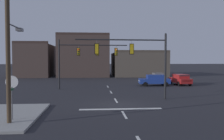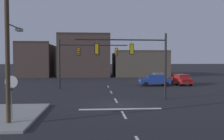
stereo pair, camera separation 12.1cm
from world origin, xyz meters
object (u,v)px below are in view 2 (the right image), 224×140
object	(u,v)px
car_lot_farside	(181,79)
utility_pole	(8,35)
signal_mast_far_side	(83,55)
car_lot_middle	(159,78)
stop_sign	(11,87)
signal_mast_near_side	(138,55)
car_lot_nearside	(155,80)

from	to	relation	value
car_lot_farside	utility_pole	world-z (taller)	utility_pole
signal_mast_far_side	utility_pole	size ratio (longest dim) A/B	0.93
signal_mast_far_side	car_lot_middle	bearing A→B (deg)	31.82
stop_sign	utility_pole	size ratio (longest dim) A/B	0.29
signal_mast_far_side	car_lot_farside	distance (m)	15.33
signal_mast_near_side	utility_pole	world-z (taller)	utility_pole
stop_sign	car_lot_middle	world-z (taller)	stop_sign
car_lot_nearside	utility_pole	distance (m)	25.16
signal_mast_near_side	car_lot_nearside	size ratio (longest dim) A/B	1.91
stop_sign	car_lot_middle	size ratio (longest dim) A/B	0.63
car_lot_nearside	car_lot_middle	world-z (taller)	same
car_lot_nearside	car_lot_middle	bearing A→B (deg)	68.54
stop_sign	car_lot_middle	bearing A→B (deg)	57.37
signal_mast_near_side	signal_mast_far_side	bearing A→B (deg)	121.10
car_lot_middle	car_lot_farside	world-z (taller)	same
car_lot_middle	utility_pole	distance (m)	30.04
utility_pole	signal_mast_far_side	bearing A→B (deg)	78.56
signal_mast_near_side	car_lot_middle	xyz separation A→B (m)	(6.53, 16.82, -3.41)
car_lot_farside	utility_pole	xyz separation A→B (m)	(-18.02, -21.42, 4.35)
car_lot_nearside	stop_sign	bearing A→B (deg)	-124.93
stop_sign	car_lot_nearside	size ratio (longest dim) A/B	0.63
signal_mast_far_side	car_lot_farside	xyz separation A→B (m)	(14.44, 3.72, -3.54)
stop_sign	car_lot_farside	distance (m)	27.61
car_lot_farside	utility_pole	size ratio (longest dim) A/B	0.47
car_lot_middle	stop_sign	bearing A→B (deg)	-122.63
stop_sign	utility_pole	distance (m)	3.12
signal_mast_near_side	car_lot_farside	world-z (taller)	signal_mast_near_side
car_lot_middle	utility_pole	size ratio (longest dim) A/B	0.47
stop_sign	utility_pole	xyz separation A→B (m)	(0.06, -0.60, 3.07)
signal_mast_near_side	car_lot_nearside	distance (m)	13.44
car_lot_middle	car_lot_farside	distance (m)	4.45
signal_mast_far_side	car_lot_middle	xyz separation A→B (m)	(12.13, 7.53, -3.54)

